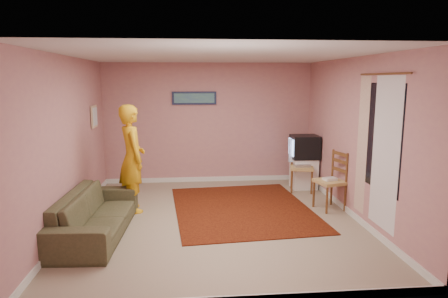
{
  "coord_description": "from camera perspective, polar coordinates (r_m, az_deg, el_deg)",
  "views": [
    {
      "loc": [
        -0.44,
        -6.16,
        2.25
      ],
      "look_at": [
        0.17,
        0.6,
        1.06
      ],
      "focal_mm": 32.0,
      "sensor_mm": 36.0,
      "label": 1
    }
  ],
  "objects": [
    {
      "name": "ground",
      "position": [
        6.57,
        -1.05,
        -10.06
      ],
      "size": [
        5.0,
        5.0,
        0.0
      ],
      "primitive_type": "plane",
      "color": "gray",
      "rests_on": "ground"
    },
    {
      "name": "wall_back",
      "position": [
        8.73,
        -2.26,
        3.69
      ],
      "size": [
        4.5,
        0.02,
        2.6
      ],
      "primitive_type": "cube",
      "color": "tan",
      "rests_on": "ground"
    },
    {
      "name": "wall_front",
      "position": [
        3.81,
        1.59,
        -4.47
      ],
      "size": [
        4.5,
        0.02,
        2.6
      ],
      "primitive_type": "cube",
      "color": "tan",
      "rests_on": "ground"
    },
    {
      "name": "wall_left",
      "position": [
        6.49,
        -21.31,
        0.86
      ],
      "size": [
        0.02,
        5.0,
        2.6
      ],
      "primitive_type": "cube",
      "color": "tan",
      "rests_on": "ground"
    },
    {
      "name": "wall_right",
      "position": [
        6.79,
        18.22,
        1.41
      ],
      "size": [
        0.02,
        5.0,
        2.6
      ],
      "primitive_type": "cube",
      "color": "tan",
      "rests_on": "ground"
    },
    {
      "name": "ceiling",
      "position": [
        6.19,
        -1.13,
        13.2
      ],
      "size": [
        4.5,
        5.0,
        0.02
      ],
      "primitive_type": "cube",
      "color": "silver",
      "rests_on": "wall_back"
    },
    {
      "name": "baseboard_back",
      "position": [
        8.94,
        -2.2,
        -4.31
      ],
      "size": [
        4.5,
        0.02,
        0.1
      ],
      "primitive_type": "cube",
      "color": "silver",
      "rests_on": "ground"
    },
    {
      "name": "baseboard_left",
      "position": [
        6.79,
        -20.55,
        -9.61
      ],
      "size": [
        0.02,
        5.0,
        0.1
      ],
      "primitive_type": "cube",
      "color": "silver",
      "rests_on": "ground"
    },
    {
      "name": "baseboard_right",
      "position": [
        7.07,
        17.59,
        -8.66
      ],
      "size": [
        0.02,
        5.0,
        0.1
      ],
      "primitive_type": "cube",
      "color": "silver",
      "rests_on": "ground"
    },
    {
      "name": "window",
      "position": [
        5.96,
        21.64,
        1.54
      ],
      "size": [
        0.01,
        1.1,
        1.5
      ],
      "primitive_type": "cube",
      "color": "black",
      "rests_on": "wall_right"
    },
    {
      "name": "curtain_sheer",
      "position": [
        5.85,
        22.05,
        -0.61
      ],
      "size": [
        0.01,
        0.75,
        2.1
      ],
      "primitive_type": "cube",
      "color": "silver",
      "rests_on": "wall_right"
    },
    {
      "name": "curtain_floral",
      "position": [
        6.47,
        19.13,
        0.51
      ],
      "size": [
        0.01,
        0.35,
        2.1
      ],
      "primitive_type": "cube",
      "color": "#EFE7CB",
      "rests_on": "wall_right"
    },
    {
      "name": "curtain_rod",
      "position": [
        5.89,
        21.8,
        9.94
      ],
      "size": [
        0.02,
        1.4,
        0.02
      ],
      "primitive_type": "cylinder",
      "rotation": [
        1.57,
        0.0,
        0.0
      ],
      "color": "brown",
      "rests_on": "wall_right"
    },
    {
      "name": "picture_back",
      "position": [
        8.64,
        -4.27,
        7.26
      ],
      "size": [
        0.95,
        0.04,
        0.28
      ],
      "color": "#151C3A",
      "rests_on": "wall_back"
    },
    {
      "name": "picture_left",
      "position": [
        8.0,
        -18.05,
        4.44
      ],
      "size": [
        0.04,
        0.38,
        0.42
      ],
      "color": "#CCB48C",
      "rests_on": "wall_left"
    },
    {
      "name": "area_rug",
      "position": [
        7.11,
        2.6,
        -8.44
      ],
      "size": [
        2.55,
        3.08,
        0.02
      ],
      "primitive_type": "cube",
      "rotation": [
        0.0,
        0.0,
        0.08
      ],
      "color": "black",
      "rests_on": "ground"
    },
    {
      "name": "tv_cabinet",
      "position": [
        8.5,
        11.31,
        -3.39
      ],
      "size": [
        0.5,
        0.45,
        0.63
      ],
      "primitive_type": "cube",
      "color": "white",
      "rests_on": "ground"
    },
    {
      "name": "crt_tv",
      "position": [
        8.39,
        11.4,
        0.3
      ],
      "size": [
        0.57,
        0.51,
        0.48
      ],
      "rotation": [
        0.0,
        0.0,
        -0.02
      ],
      "color": "black",
      "rests_on": "tv_cabinet"
    },
    {
      "name": "chair_a",
      "position": [
        8.18,
        11.08,
        -1.79
      ],
      "size": [
        0.54,
        0.53,
        0.55
      ],
      "rotation": [
        0.0,
        0.0,
        -0.24
      ],
      "color": "tan",
      "rests_on": "ground"
    },
    {
      "name": "dvd_player",
      "position": [
        8.19,
        11.07,
        -2.29
      ],
      "size": [
        0.31,
        0.23,
        0.05
      ],
      "primitive_type": "cube",
      "rotation": [
        0.0,
        0.0,
        0.01
      ],
      "color": "#B5B5BB",
      "rests_on": "chair_a"
    },
    {
      "name": "blue_throw",
      "position": [
        8.32,
        10.77,
        -0.2
      ],
      "size": [
        0.45,
        0.06,
        0.47
      ],
      "primitive_type": "cube",
      "color": "#82A5D6",
      "rests_on": "chair_a"
    },
    {
      "name": "chair_b",
      "position": [
        7.16,
        14.94,
        -3.55
      ],
      "size": [
        0.55,
        0.56,
        0.55
      ],
      "rotation": [
        0.0,
        0.0,
        -1.3
      ],
      "color": "tan",
      "rests_on": "ground"
    },
    {
      "name": "game_console",
      "position": [
        7.17,
        14.91,
        -4.16
      ],
      "size": [
        0.25,
        0.21,
        0.04
      ],
      "primitive_type": "cube",
      "rotation": [
        0.0,
        0.0,
        0.25
      ],
      "color": "silver",
      "rests_on": "chair_b"
    },
    {
      "name": "sofa",
      "position": [
        6.18,
        -17.83,
        -8.79
      ],
      "size": [
        0.95,
        2.19,
        0.63
      ],
      "primitive_type": "imported",
      "rotation": [
        0.0,
        0.0,
        1.52
      ],
      "color": "#4B472D",
      "rests_on": "ground"
    },
    {
      "name": "person",
      "position": [
        6.97,
        -13.0,
        -1.32
      ],
      "size": [
        0.65,
        0.78,
        1.84
      ],
      "primitive_type": "imported",
      "rotation": [
        0.0,
        0.0,
        1.95
      ],
      "color": "gold",
      "rests_on": "ground"
    }
  ]
}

